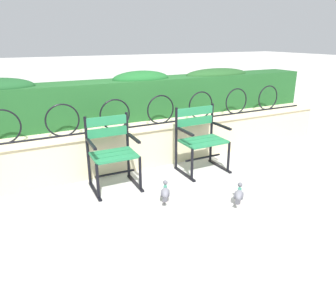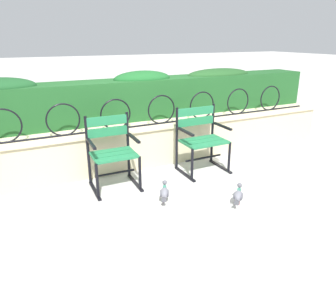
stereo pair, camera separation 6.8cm
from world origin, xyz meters
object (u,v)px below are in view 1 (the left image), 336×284
park_chair_left (112,151)px  park_chair_right (201,137)px  pigeon_far_side (165,193)px  pigeon_near_chairs (239,195)px

park_chair_left → park_chair_right: size_ratio=1.00×
park_chair_left → pigeon_far_side: size_ratio=3.27×
pigeon_near_chairs → pigeon_far_side: 0.83m
park_chair_left → pigeon_near_chairs: park_chair_left is taller
park_chair_right → pigeon_near_chairs: size_ratio=3.80×
park_chair_right → pigeon_far_side: size_ratio=3.28×
pigeon_near_chairs → pigeon_far_side: (-0.71, 0.42, 0.00)m
park_chair_left → pigeon_near_chairs: size_ratio=3.79×
pigeon_near_chairs → park_chair_right: bearing=82.1°
pigeon_far_side → pigeon_near_chairs: bearing=-30.7°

